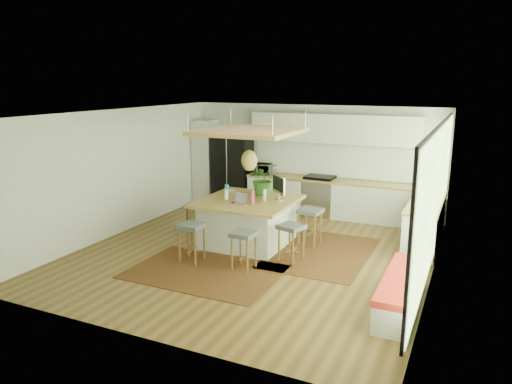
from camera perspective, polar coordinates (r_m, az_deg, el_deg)
The scene contains 35 objects.
floor at distance 9.50m, azimuth -0.17°, elevation -7.21°, with size 7.00×7.00×0.00m, color #4F3716.
ceiling at distance 8.93m, azimuth -0.18°, elevation 9.26°, with size 7.00×7.00×0.00m, color white.
wall_back at distance 12.33m, azimuth 6.73°, elevation 3.90°, with size 6.50×6.50×0.00m, color silver.
wall_front at distance 6.24m, azimuth -13.95°, elevation -5.47°, with size 6.50×6.50×0.00m, color silver.
wall_left at distance 10.87m, azimuth -15.91°, elevation 2.27°, with size 7.00×7.00×0.00m, color silver.
wall_right at distance 8.32m, azimuth 20.56°, elevation -1.28°, with size 7.00×7.00×0.00m, color silver.
window_wall at distance 8.31m, azimuth 20.38°, elevation -0.92°, with size 0.10×6.20×2.60m, color black, non-canonical shape.
pantry at distance 13.29m, azimuth -5.94°, elevation 3.60°, with size 0.55×0.60×2.25m, color beige.
back_counter_base at distance 12.05m, azimuth 8.62°, elevation -0.78°, with size 4.20×0.60×0.88m, color beige.
back_counter_top at distance 11.95m, azimuth 8.69°, elevation 1.36°, with size 4.24×0.64×0.05m, color olive.
backsplash at distance 12.15m, azimuth 9.16°, elevation 3.69°, with size 4.20×0.02×0.80m, color white.
upper_cabinets at distance 11.90m, azimuth 9.09°, elevation 7.39°, with size 4.20×0.34×0.70m, color beige.
range at distance 12.11m, azimuth 7.49°, elevation -0.39°, with size 0.76×0.62×1.00m, color #A5A5AA, non-canonical shape.
right_counter_base at distance 10.51m, azimuth 19.32°, elevation -3.45°, with size 0.60×2.50×0.88m, color beige.
right_counter_top at distance 10.39m, azimuth 19.51°, elevation -1.01°, with size 0.64×2.54×0.05m, color olive.
window_bench at distance 7.56m, azimuth 16.81°, elevation -11.24°, with size 0.52×2.00×0.50m, color beige, non-canonical shape.
ceiling_panel at distance 9.48m, azimuth -0.81°, elevation 5.53°, with size 1.86×1.86×0.80m, color olive, non-canonical shape.
rug_near at distance 8.66m, azimuth -6.11°, elevation -9.32°, with size 2.60×1.80×0.01m, color black.
rug_right at distance 9.59m, azimuth 7.68°, elevation -7.11°, with size 1.80×2.60×0.01m, color black.
fridge at distance 12.93m, azimuth -2.71°, elevation 2.50°, with size 0.97×0.76×1.94m, color black, non-canonical shape.
island at distance 9.91m, azimuth -0.95°, elevation -3.52°, with size 1.85×1.85×0.93m, color olive, non-canonical shape.
stool_near_left at distance 9.04m, azimuth -7.59°, elevation -6.02°, with size 0.43×0.43×0.73m, color #3D4444, non-canonical shape.
stool_near_right at distance 8.63m, azimuth -1.45°, elevation -6.84°, with size 0.41×0.41×0.69m, color #3D4444, non-canonical shape.
stool_right_front at distance 8.99m, azimuth 4.18°, elevation -6.04°, with size 0.42×0.42×0.71m, color #3D4444, non-canonical shape.
stool_right_back at distance 9.96m, azimuth 6.38°, elevation -4.17°, with size 0.44×0.44×0.75m, color #3D4444, non-canonical shape.
stool_left_side at distance 10.44m, azimuth -6.87°, elevation -3.38°, with size 0.43×0.43×0.73m, color #3D4444, non-canonical shape.
laptop at distance 9.47m, azimuth -2.04°, elevation -0.64°, with size 0.28×0.30×0.21m, color #A5A5AA, non-canonical shape.
monitor at distance 9.74m, azimuth 2.71°, elevation 0.58°, with size 0.54×0.19×0.50m, color #A5A5AA, non-canonical shape.
microwave at distance 12.48m, azimuth 0.76°, elevation 2.90°, with size 0.49×0.27×0.33m, color #A5A5AA.
island_plant at distance 10.17m, azimuth 0.86°, elevation 1.18°, with size 0.62×0.68×0.53m, color #1E4C19.
island_bowl at distance 10.39m, azimuth -2.97°, elevation 0.05°, with size 0.21×0.21×0.05m, color silver.
island_bottle_0 at distance 10.09m, azimuth -3.53°, elevation 0.06°, with size 0.07×0.07×0.19m, color #3490D1.
island_bottle_1 at distance 9.81m, azimuth -3.44°, elevation -0.32°, with size 0.07×0.07×0.19m, color white.
island_bottle_2 at distance 9.40m, azimuth -0.38°, elevation -0.90°, with size 0.07×0.07×0.19m, color #AD394F.
island_bottle_3 at distance 9.67m, azimuth 1.04°, elevation -0.51°, with size 0.07×0.07×0.19m, color silver.
Camera 1 is at (3.77, -8.08, 3.29)m, focal length 33.89 mm.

